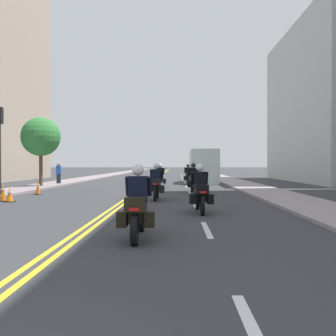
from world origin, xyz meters
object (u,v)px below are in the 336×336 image
at_px(traffic_light_near, 0,134).
at_px(parked_truck, 203,168).
at_px(motorcycle_4, 160,178).
at_px(motorcycle_0, 138,209).
at_px(traffic_cone_0, 10,194).
at_px(pedestrian_0, 59,173).
at_px(motorcycle_5, 188,176).
at_px(motorcycle_1, 200,193).
at_px(traffic_cone_1, 3,192).
at_px(street_tree_1, 41,137).
at_px(traffic_cone_2, 38,187).
at_px(motorcycle_3, 193,181).
at_px(motorcycle_2, 156,185).

xyz_separation_m(traffic_light_near, parked_truck, (10.86, 14.80, -1.77)).
distance_m(motorcycle_4, parked_truck, 8.53).
xyz_separation_m(motorcycle_0, motorcycle_4, (-0.23, 17.30, 0.02)).
relative_size(traffic_cone_0, pedestrian_0, 0.37).
xyz_separation_m(motorcycle_5, traffic_light_near, (-9.48, -11.46, 2.37)).
bearing_deg(traffic_light_near, pedestrian_0, 92.49).
height_order(motorcycle_0, motorcycle_4, motorcycle_4).
bearing_deg(motorcycle_1, motorcycle_4, 96.01).
distance_m(traffic_light_near, parked_truck, 18.45).
bearing_deg(traffic_cone_1, motorcycle_1, -24.20).
xyz_separation_m(traffic_cone_0, street_tree_1, (-2.20, 10.04, 3.14)).
height_order(motorcycle_0, motorcycle_1, motorcycle_1).
relative_size(pedestrian_0, parked_truck, 0.26).
bearing_deg(motorcycle_5, traffic_light_near, -131.96).
distance_m(traffic_cone_2, street_tree_1, 7.13).
xyz_separation_m(motorcycle_1, traffic_cone_1, (-8.27, 3.72, -0.26)).
bearing_deg(traffic_light_near, motorcycle_3, 16.07).
relative_size(traffic_cone_2, traffic_light_near, 0.18).
distance_m(motorcycle_0, motorcycle_3, 13.17).
relative_size(motorcycle_5, street_tree_1, 0.45).
distance_m(motorcycle_3, street_tree_1, 11.67).
xyz_separation_m(motorcycle_0, traffic_cone_2, (-6.42, 11.89, -0.25)).
bearing_deg(traffic_light_near, traffic_cone_1, -62.41).
xyz_separation_m(motorcycle_4, motorcycle_5, (1.99, 4.47, 0.00)).
distance_m(traffic_cone_1, traffic_light_near, 3.51).
relative_size(motorcycle_5, traffic_cone_2, 2.69).
height_order(traffic_cone_2, pedestrian_0, pedestrian_0).
bearing_deg(motorcycle_3, traffic_light_near, -167.24).
height_order(traffic_light_near, street_tree_1, street_tree_1).
distance_m(motorcycle_0, traffic_cone_1, 10.60).
distance_m(pedestrian_0, street_tree_1, 4.20).
xyz_separation_m(motorcycle_1, motorcycle_5, (0.13, 17.23, 0.01)).
xyz_separation_m(motorcycle_3, parked_truck, (1.36, 12.07, 0.59)).
bearing_deg(traffic_cone_0, motorcycle_1, -23.65).
height_order(motorcycle_0, street_tree_1, street_tree_1).
height_order(motorcycle_5, traffic_cone_1, motorcycle_5).
bearing_deg(motorcycle_2, motorcycle_0, -88.66).
distance_m(motorcycle_4, traffic_cone_0, 11.09).
relative_size(motorcycle_0, motorcycle_5, 1.05).
bearing_deg(street_tree_1, motorcycle_3, -25.95).
bearing_deg(motorcycle_4, traffic_cone_0, -125.38).
bearing_deg(parked_truck, traffic_light_near, -126.28).
bearing_deg(traffic_cone_1, motorcycle_3, 29.66).
bearing_deg(motorcycle_5, street_tree_1, -162.10).
xyz_separation_m(motorcycle_1, traffic_cone_2, (-8.05, 7.35, -0.27)).
distance_m(motorcycle_1, motorcycle_2, 4.70).
height_order(motorcycle_0, motorcycle_3, motorcycle_3).
height_order(motorcycle_3, traffic_light_near, traffic_light_near).
relative_size(traffic_cone_2, pedestrian_0, 0.47).
distance_m(motorcycle_2, traffic_cone_2, 7.02).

